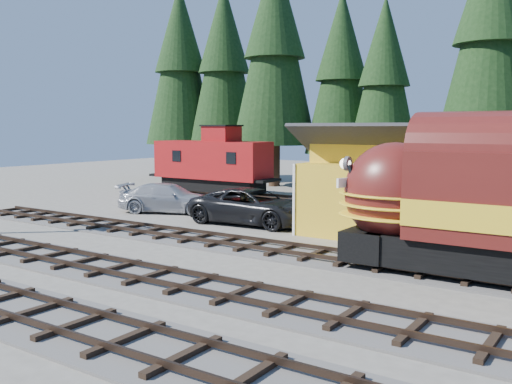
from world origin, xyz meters
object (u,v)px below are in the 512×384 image
Objects in this scene: depot at (443,175)px; caboose at (213,163)px; pickup_truck_a at (253,206)px; pickup_truck_b at (169,198)px.

depot is 1.38× the size of caboose.
depot is at bearing -84.12° from pickup_truck_a.
caboose is at bearing -1.58° from pickup_truck_b.
depot is at bearing -109.76° from pickup_truck_b.
caboose is 1.36× the size of pickup_truck_a.
caboose is at bearing 158.68° from depot.
pickup_truck_a is (-9.38, -1.49, -2.02)m from depot.
pickup_truck_a is at bearing -118.08° from pickup_truck_b.
pickup_truck_a is at bearing -42.42° from caboose.
caboose is 9.17m from pickup_truck_b.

